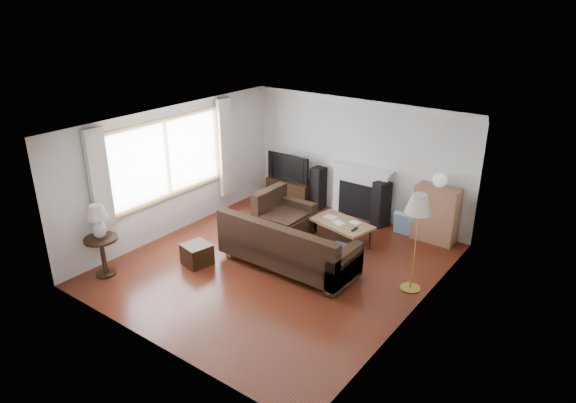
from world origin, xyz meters
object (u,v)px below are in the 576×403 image
Objects in this scene: coffee_table at (341,233)px; side_table at (103,256)px; tv_stand at (291,191)px; sectional_sofa at (288,245)px; floor_lamp at (415,243)px; bookshelf at (436,214)px.

coffee_table is 1.70× the size of side_table.
sectional_sofa is (1.70, -2.43, 0.15)m from tv_stand.
tv_stand is at bearing 153.71° from floor_lamp.
floor_lamp reaches higher than side_table.
tv_stand is 4.20m from floor_lamp.
side_table is (-2.62, -3.36, 0.12)m from coffee_table.
tv_stand is at bearing 124.97° from sectional_sofa.
side_table is at bearing -138.66° from sectional_sofa.
coffee_table is at bearing 77.66° from sectional_sofa.
side_table is (-4.37, -2.64, -0.48)m from floor_lamp.
floor_lamp reaches higher than sectional_sofa.
tv_stand is at bearing 81.92° from side_table.
bookshelf is at bearing 0.94° from tv_stand.
coffee_table is (0.29, 1.30, -0.20)m from sectional_sofa.
floor_lamp is at bearing -26.29° from tv_stand.
tv_stand is at bearing 162.35° from coffee_table.
bookshelf is 1.84m from coffee_table.
sectional_sofa is 1.61× the size of floor_lamp.
side_table is (-2.34, -2.06, -0.08)m from sectional_sofa.
bookshelf is 0.94× the size of coffee_table.
side_table is at bearing -98.08° from tv_stand.
coffee_table is at bearing -139.17° from bookshelf.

